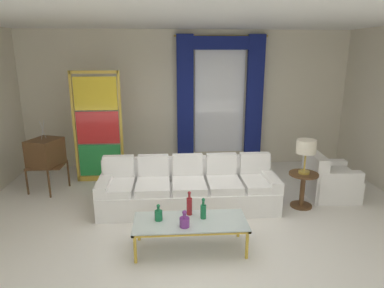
# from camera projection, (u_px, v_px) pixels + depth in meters

# --- Properties ---
(ground_plane) EXTENTS (16.00, 16.00, 0.00)m
(ground_plane) POSITION_uv_depth(u_px,v_px,m) (198.00, 227.00, 5.08)
(ground_plane) COLOR white
(wall_rear) EXTENTS (8.00, 0.12, 3.00)m
(wall_rear) POSITION_uv_depth(u_px,v_px,m) (187.00, 100.00, 7.64)
(wall_rear) COLOR beige
(wall_rear) RESTS_ON ground
(ceiling_slab) EXTENTS (8.00, 7.60, 0.04)m
(ceiling_slab) POSITION_uv_depth(u_px,v_px,m) (195.00, 18.00, 5.07)
(ceiling_slab) COLOR white
(curtained_window) EXTENTS (2.00, 0.17, 2.70)m
(curtained_window) POSITION_uv_depth(u_px,v_px,m) (220.00, 89.00, 7.46)
(curtained_window) COLOR white
(curtained_window) RESTS_ON ground
(couch_white_long) EXTENTS (2.92, 0.94, 0.86)m
(couch_white_long) POSITION_uv_depth(u_px,v_px,m) (188.00, 189.00, 5.73)
(couch_white_long) COLOR white
(couch_white_long) RESTS_ON ground
(coffee_table) EXTENTS (1.47, 0.61, 0.41)m
(coffee_table) POSITION_uv_depth(u_px,v_px,m) (190.00, 223.00, 4.44)
(coffee_table) COLOR silver
(coffee_table) RESTS_ON ground
(bottle_blue_decanter) EXTENTS (0.13, 0.13, 0.22)m
(bottle_blue_decanter) POSITION_uv_depth(u_px,v_px,m) (185.00, 221.00, 4.26)
(bottle_blue_decanter) COLOR #753384
(bottle_blue_decanter) RESTS_ON coffee_table
(bottle_crystal_tall) EXTENTS (0.10, 0.10, 0.23)m
(bottle_crystal_tall) POSITION_uv_depth(u_px,v_px,m) (159.00, 215.00, 4.43)
(bottle_crystal_tall) COLOR #196B3D
(bottle_crystal_tall) RESTS_ON coffee_table
(bottle_amber_squat) EXTENTS (0.08, 0.08, 0.29)m
(bottle_amber_squat) POSITION_uv_depth(u_px,v_px,m) (203.00, 210.00, 4.47)
(bottle_amber_squat) COLOR #196B3D
(bottle_amber_squat) RESTS_ON coffee_table
(bottle_ruby_flask) EXTENTS (0.07, 0.07, 0.34)m
(bottle_ruby_flask) POSITION_uv_depth(u_px,v_px,m) (189.00, 205.00, 4.57)
(bottle_ruby_flask) COLOR maroon
(bottle_ruby_flask) RESTS_ON coffee_table
(vintage_tv) EXTENTS (0.68, 0.73, 1.35)m
(vintage_tv) POSITION_uv_depth(u_px,v_px,m) (45.00, 153.00, 6.27)
(vintage_tv) COLOR brown
(vintage_tv) RESTS_ON ground
(armchair_white) EXTENTS (0.86, 0.86, 0.80)m
(armchair_white) POSITION_uv_depth(u_px,v_px,m) (328.00, 181.00, 6.12)
(armchair_white) COLOR white
(armchair_white) RESTS_ON ground
(stained_glass_divider) EXTENTS (0.95, 0.05, 2.20)m
(stained_glass_divider) POSITION_uv_depth(u_px,v_px,m) (98.00, 130.00, 6.67)
(stained_glass_divider) COLOR gold
(stained_glass_divider) RESTS_ON ground
(peacock_figurine) EXTENTS (0.44, 0.60, 0.50)m
(peacock_figurine) POSITION_uv_depth(u_px,v_px,m) (125.00, 178.00, 6.48)
(peacock_figurine) COLOR beige
(peacock_figurine) RESTS_ON ground
(round_side_table) EXTENTS (0.48, 0.48, 0.59)m
(round_side_table) POSITION_uv_depth(u_px,v_px,m) (303.00, 187.00, 5.69)
(round_side_table) COLOR brown
(round_side_table) RESTS_ON ground
(table_lamp_brass) EXTENTS (0.32, 0.32, 0.57)m
(table_lamp_brass) POSITION_uv_depth(u_px,v_px,m) (306.00, 148.00, 5.51)
(table_lamp_brass) COLOR #B29338
(table_lamp_brass) RESTS_ON round_side_table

